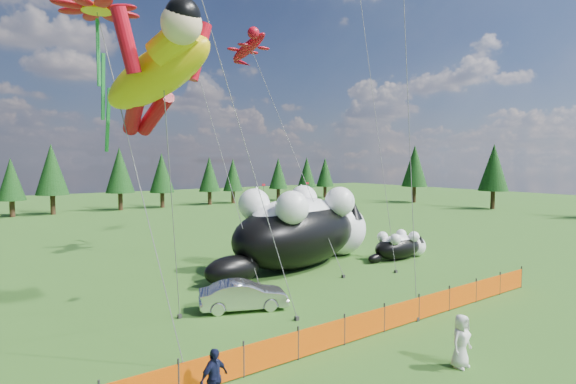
{
  "coord_description": "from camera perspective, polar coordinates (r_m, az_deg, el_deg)",
  "views": [
    {
      "loc": [
        -11.39,
        -14.12,
        6.36
      ],
      "look_at": [
        1.63,
        4.0,
        4.8
      ],
      "focal_mm": 28.0,
      "sensor_mm": 36.0,
      "label": 1
    }
  ],
  "objects": [
    {
      "name": "flower_kite",
      "position": [
        18.19,
        -23.07,
        20.07
      ],
      "size": [
        3.52,
        6.11,
        12.33
      ],
      "color": "#B60919",
      "rests_on": "ground"
    },
    {
      "name": "cat_large",
      "position": [
        27.34,
        1.91,
        -4.62
      ],
      "size": [
        13.0,
        6.88,
        4.76
      ],
      "rotation": [
        0.0,
        0.0,
        0.25
      ],
      "color": "black",
      "rests_on": "ground"
    },
    {
      "name": "car",
      "position": [
        19.74,
        -5.68,
        -12.93
      ],
      "size": [
        3.96,
        2.61,
        1.23
      ],
      "primitive_type": "imported",
      "rotation": [
        0.0,
        0.0,
        1.19
      ],
      "color": "silver",
      "rests_on": "ground"
    },
    {
      "name": "safety_fence",
      "position": [
        16.96,
        9.75,
        -16.26
      ],
      "size": [
        22.06,
        0.06,
        1.1
      ],
      "color": "#262626",
      "rests_on": "ground"
    },
    {
      "name": "superhero_kite",
      "position": [
        15.62,
        -16.25,
        14.24
      ],
      "size": [
        6.33,
        6.44,
        11.56
      ],
      "color": "yellow",
      "rests_on": "ground"
    },
    {
      "name": "cat_small",
      "position": [
        30.19,
        14.04,
        -6.62
      ],
      "size": [
        4.98,
        1.85,
        1.8
      ],
      "rotation": [
        0.0,
        0.0,
        -0.03
      ],
      "color": "black",
      "rests_on": "ground"
    },
    {
      "name": "spectator_c",
      "position": [
        12.6,
        -9.38,
        -22.32
      ],
      "size": [
        1.01,
        0.72,
        1.56
      ],
      "primitive_type": "imported",
      "rotation": [
        0.0,
        0.0,
        0.31
      ],
      "color": "#131735",
      "rests_on": "ground"
    },
    {
      "name": "festival_tents",
      "position": [
        58.78,
        -13.18,
        -0.94
      ],
      "size": [
        50.0,
        3.2,
        2.8
      ],
      "primitive_type": null,
      "color": "white",
      "rests_on": "ground"
    },
    {
      "name": "gecko_kite",
      "position": [
        34.04,
        -5.03,
        17.81
      ],
      "size": [
        3.34,
        13.6,
        17.89
      ],
      "color": "#B60919",
      "rests_on": "ground"
    },
    {
      "name": "ground",
      "position": [
        19.22,
        3.12,
        -15.32
      ],
      "size": [
        160.0,
        160.0,
        0.0
      ],
      "primitive_type": "plane",
      "color": "#0F3609",
      "rests_on": "ground"
    },
    {
      "name": "tree_line",
      "position": [
        60.26,
        -24.78,
        1.39
      ],
      "size": [
        90.0,
        4.0,
        8.0
      ],
      "primitive_type": null,
      "color": "black",
      "rests_on": "ground"
    },
    {
      "name": "spectator_e",
      "position": [
        15.47,
        21.12,
        -17.24
      ],
      "size": [
        0.83,
        0.56,
        1.65
      ],
      "primitive_type": "imported",
      "rotation": [
        0.0,
        0.0,
        0.04
      ],
      "color": "silver",
      "rests_on": "ground"
    }
  ]
}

